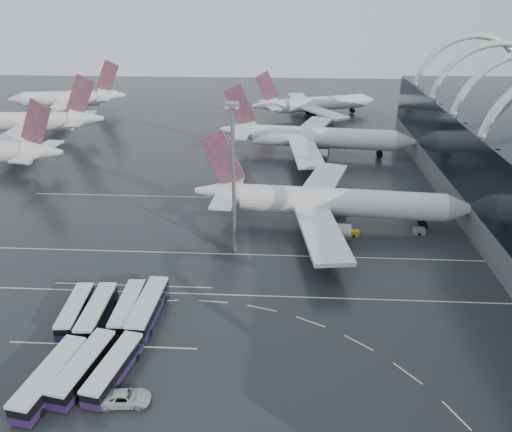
# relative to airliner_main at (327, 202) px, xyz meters

# --- Properties ---
(ground) EXTENTS (420.00, 420.00, 0.00)m
(ground) POSITION_rel_airliner_main_xyz_m (-11.64, -26.68, -5.12)
(ground) COLOR black
(ground) RESTS_ON ground
(lane_marking_near) EXTENTS (120.00, 0.25, 0.01)m
(lane_marking_near) POSITION_rel_airliner_main_xyz_m (-11.64, -28.68, -5.12)
(lane_marking_near) COLOR silver
(lane_marking_near) RESTS_ON ground
(lane_marking_mid) EXTENTS (120.00, 0.25, 0.01)m
(lane_marking_mid) POSITION_rel_airliner_main_xyz_m (-11.64, -14.68, -5.12)
(lane_marking_mid) COLOR silver
(lane_marking_mid) RESTS_ON ground
(lane_marking_far) EXTENTS (120.00, 0.25, 0.01)m
(lane_marking_far) POSITION_rel_airliner_main_xyz_m (-11.64, 13.32, -5.12)
(lane_marking_far) COLOR silver
(lane_marking_far) RESTS_ON ground
(bus_bay_line_south) EXTENTS (28.00, 0.25, 0.01)m
(bus_bay_line_south) POSITION_rel_airliner_main_xyz_m (-35.64, -42.68, -5.12)
(bus_bay_line_south) COLOR silver
(bus_bay_line_south) RESTS_ON ground
(bus_bay_line_north) EXTENTS (28.00, 0.25, 0.01)m
(bus_bay_line_north) POSITION_rel_airliner_main_xyz_m (-35.64, -26.68, -5.12)
(bus_bay_line_north) COLOR silver
(bus_bay_line_north) RESTS_ON ground
(airliner_main) EXTENTS (60.43, 52.84, 20.46)m
(airliner_main) POSITION_rel_airliner_main_xyz_m (0.00, 0.00, 0.00)
(airliner_main) COLOR silver
(airliner_main) RESTS_ON ground
(airliner_gate_b) EXTENTS (60.03, 53.63, 20.83)m
(airliner_gate_b) POSITION_rel_airliner_main_xyz_m (-0.68, 48.96, 0.09)
(airliner_gate_b) COLOR silver
(airliner_gate_b) RESTS_ON ground
(airliner_gate_c) EXTENTS (50.15, 45.73, 18.45)m
(airliner_gate_c) POSITION_rel_airliner_main_xyz_m (1.81, 97.12, -0.51)
(airliner_gate_c) COLOR silver
(airliner_gate_c) RESTS_ON ground
(jet_remote_mid) EXTENTS (49.06, 39.51, 21.39)m
(jet_remote_mid) POSITION_rel_airliner_main_xyz_m (-93.78, 61.92, 0.40)
(jet_remote_mid) COLOR silver
(jet_remote_mid) RESTS_ON ground
(jet_remote_far) EXTENTS (46.94, 37.91, 20.42)m
(jet_remote_far) POSITION_rel_airliner_main_xyz_m (-96.68, 99.27, 0.15)
(jet_remote_far) COLOR silver
(jet_remote_far) RESTS_ON ground
(bus_row_near_a) EXTENTS (3.56, 12.15, 2.95)m
(bus_row_near_a) POSITION_rel_airliner_main_xyz_m (-41.81, -36.67, -3.50)
(bus_row_near_a) COLOR #2B1441
(bus_row_near_a) RESTS_ON ground
(bus_row_near_b) EXTENTS (3.24, 12.77, 3.13)m
(bus_row_near_b) POSITION_rel_airliner_main_xyz_m (-38.19, -37.08, -3.40)
(bus_row_near_b) COLOR #2B1441
(bus_row_near_b) RESTS_ON ground
(bus_row_near_c) EXTENTS (3.17, 12.62, 3.10)m
(bus_row_near_c) POSITION_rel_airliner_main_xyz_m (-33.66, -35.76, -3.42)
(bus_row_near_c) COLOR #2B1441
(bus_row_near_c) RESTS_ON ground
(bus_row_near_d) EXTENTS (3.75, 13.85, 3.38)m
(bus_row_near_d) POSITION_rel_airliner_main_xyz_m (-30.46, -35.66, -3.27)
(bus_row_near_d) COLOR #2B1441
(bus_row_near_d) RESTS_ON ground
(bus_row_far_a) EXTENTS (5.17, 13.83, 3.33)m
(bus_row_far_a) POSITION_rel_airliner_main_xyz_m (-39.35, -51.48, -3.29)
(bus_row_far_a) COLOR #2B1441
(bus_row_far_a) RESTS_ON ground
(bus_row_far_b) EXTENTS (5.22, 13.22, 3.18)m
(bus_row_far_b) POSITION_rel_airliner_main_xyz_m (-35.83, -49.27, -3.38)
(bus_row_far_b) COLOR #2B1441
(bus_row_far_b) RESTS_ON ground
(bus_row_far_c) EXTENTS (5.08, 12.58, 3.02)m
(bus_row_far_c) POSITION_rel_airliner_main_xyz_m (-31.72, -49.13, -3.46)
(bus_row_far_c) COLOR #2B1441
(bus_row_far_c) RESTS_ON ground
(van_curve_a) EXTENTS (6.62, 3.49, 1.78)m
(van_curve_a) POSITION_rel_airliner_main_xyz_m (-28.96, -53.38, -4.23)
(van_curve_a) COLOR silver
(van_curve_a) RESTS_ON ground
(floodlight_mast) EXTENTS (2.26, 2.26, 29.42)m
(floodlight_mast) POSITION_rel_airliner_main_xyz_m (-18.84, -13.10, 13.38)
(floodlight_mast) COLOR gray
(floodlight_mast) RESTS_ON ground
(gse_cart_belly_a) EXTENTS (2.16, 1.28, 1.18)m
(gse_cart_belly_a) POSITION_rel_airliner_main_xyz_m (5.46, -5.41, -4.53)
(gse_cart_belly_a) COLOR gold
(gse_cart_belly_a) RESTS_ON ground
(gse_cart_belly_c) EXTENTS (2.40, 1.42, 1.31)m
(gse_cart_belly_c) POSITION_rel_airliner_main_xyz_m (-4.05, -4.74, -4.47)
(gse_cart_belly_c) COLOR gold
(gse_cart_belly_c) RESTS_ON ground
(gse_cart_belly_d) EXTENTS (2.51, 1.48, 1.37)m
(gse_cart_belly_d) POSITION_rel_airliner_main_xyz_m (19.32, -3.86, -4.44)
(gse_cart_belly_d) COLOR slate
(gse_cart_belly_d) RESTS_ON ground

